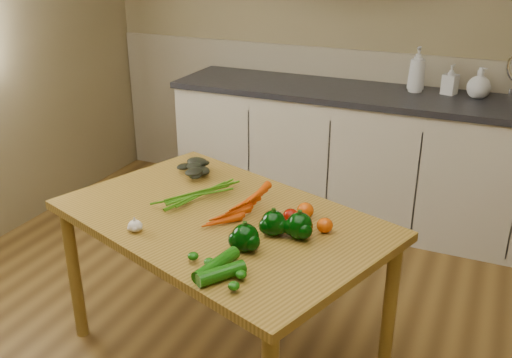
{
  "coord_description": "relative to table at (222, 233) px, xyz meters",
  "views": [
    {
      "loc": [
        0.87,
        -1.39,
        1.81
      ],
      "look_at": [
        -0.08,
        0.76,
        0.81
      ],
      "focal_mm": 40.0,
      "sensor_mm": 36.0,
      "label": 1
    }
  ],
  "objects": [
    {
      "name": "pepper_c",
      "position": [
        0.21,
        -0.22,
        0.13
      ],
      "size": [
        0.1,
        0.1,
        0.1
      ],
      "primitive_type": "sphere",
      "color": "black",
      "rests_on": "table"
    },
    {
      "name": "soap_bottle_b",
      "position": [
        0.69,
        1.8,
        0.34
      ],
      "size": [
        0.11,
        0.11,
        0.19
      ],
      "primitive_type": "imported",
      "rotation": [
        0.0,
        0.0,
        2.81
      ],
      "color": "silver",
      "rests_on": "counter_run"
    },
    {
      "name": "table",
      "position": [
        0.0,
        0.0,
        0.0
      ],
      "size": [
        1.57,
        1.28,
        0.73
      ],
      "rotation": [
        0.0,
        0.0,
        -0.34
      ],
      "color": "olive",
      "rests_on": "ground"
    },
    {
      "name": "carrot_bunch",
      "position": [
        0.01,
        0.06,
        0.11
      ],
      "size": [
        0.3,
        0.27,
        0.07
      ],
      "primitive_type": null,
      "rotation": [
        0.0,
        0.0,
        -0.34
      ],
      "color": "#D64405",
      "rests_on": "table"
    },
    {
      "name": "tomato_c",
      "position": [
        0.44,
        0.04,
        0.11
      ],
      "size": [
        0.07,
        0.07,
        0.06
      ],
      "primitive_type": "ellipsoid",
      "color": "#CF4605",
      "rests_on": "table"
    },
    {
      "name": "tomato_b",
      "position": [
        0.33,
        0.13,
        0.11
      ],
      "size": [
        0.07,
        0.07,
        0.07
      ],
      "primitive_type": "ellipsoid",
      "color": "#CF4605",
      "rests_on": "table"
    },
    {
      "name": "counter_run",
      "position": [
        0.35,
        1.68,
        -0.19
      ],
      "size": [
        2.84,
        0.64,
        1.14
      ],
      "color": "beige",
      "rests_on": "ground"
    },
    {
      "name": "garlic_bulb",
      "position": [
        -0.25,
        -0.26,
        0.1
      ],
      "size": [
        0.06,
        0.06,
        0.05
      ],
      "primitive_type": "ellipsoid",
      "color": "silver",
      "rests_on": "table"
    },
    {
      "name": "pepper_b",
      "position": [
        0.37,
        -0.05,
        0.13
      ],
      "size": [
        0.1,
        0.1,
        0.1
      ],
      "primitive_type": "sphere",
      "color": "black",
      "rests_on": "table"
    },
    {
      "name": "room",
      "position": [
        0.13,
        -0.34,
        0.6
      ],
      "size": [
        4.04,
        5.04,
        2.64
      ],
      "color": "brown",
      "rests_on": "ground"
    },
    {
      "name": "zucchini_a",
      "position": [
        0.22,
        -0.43,
        0.11
      ],
      "size": [
        0.14,
        0.17,
        0.05
      ],
      "primitive_type": "cylinder",
      "rotation": [
        1.57,
        0.0,
        -0.6
      ],
      "color": "#0E4B08",
      "rests_on": "table"
    },
    {
      "name": "leafy_greens",
      "position": [
        -0.32,
        0.35,
        0.13
      ],
      "size": [
        0.19,
        0.17,
        0.1
      ],
      "primitive_type": null,
      "color": "black",
      "rests_on": "table"
    },
    {
      "name": "pepper_a",
      "position": [
        0.26,
        -0.06,
        0.13
      ],
      "size": [
        0.1,
        0.1,
        0.1
      ],
      "primitive_type": "sphere",
      "color": "black",
      "rests_on": "table"
    },
    {
      "name": "tomato_a",
      "position": [
        0.29,
        0.06,
        0.11
      ],
      "size": [
        0.06,
        0.06,
        0.06
      ],
      "primitive_type": "ellipsoid",
      "color": "#810B02",
      "rests_on": "table"
    },
    {
      "name": "soap_bottle_a",
      "position": [
        0.49,
        1.78,
        0.39
      ],
      "size": [
        0.11,
        0.11,
        0.28
      ],
      "primitive_type": "imported",
      "rotation": [
        0.0,
        0.0,
        6.24
      ],
      "color": "silver",
      "rests_on": "counter_run"
    },
    {
      "name": "soap_bottle_c",
      "position": [
        0.86,
        1.79,
        0.34
      ],
      "size": [
        0.19,
        0.19,
        0.18
      ],
      "primitive_type": "imported",
      "rotation": [
        0.0,
        0.0,
        1.09
      ],
      "color": "silver",
      "rests_on": "counter_run"
    },
    {
      "name": "zucchini_b",
      "position": [
        0.18,
        -0.39,
        0.11
      ],
      "size": [
        0.09,
        0.22,
        0.05
      ],
      "primitive_type": "cylinder",
      "rotation": [
        1.57,
        0.0,
        -0.19
      ],
      "color": "#0E4B08",
      "rests_on": "table"
    }
  ]
}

